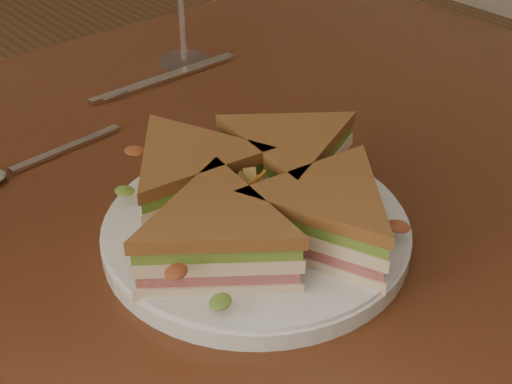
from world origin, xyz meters
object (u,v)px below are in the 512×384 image
plate (256,231)px  sandwich_wedges (256,197)px  knife (161,80)px  spoon (4,173)px  table (182,262)px

plate → sandwich_wedges: size_ratio=0.85×
plate → knife: size_ratio=1.25×
sandwich_wedges → spoon: sandwich_wedges is taller
knife → table: bearing=-120.6°
plate → sandwich_wedges: 0.04m
knife → plate: bearing=-110.1°
spoon → sandwich_wedges: bearing=-66.2°
table → spoon: 0.20m
spoon → knife: 0.26m
table → spoon: (-0.12, 0.12, 0.10)m
plate → knife: plate is taller
sandwich_wedges → knife: (0.11, 0.32, -0.04)m
table → plate: (0.01, -0.12, 0.11)m
table → knife: bearing=59.9°
knife → spoon: bearing=-161.7°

